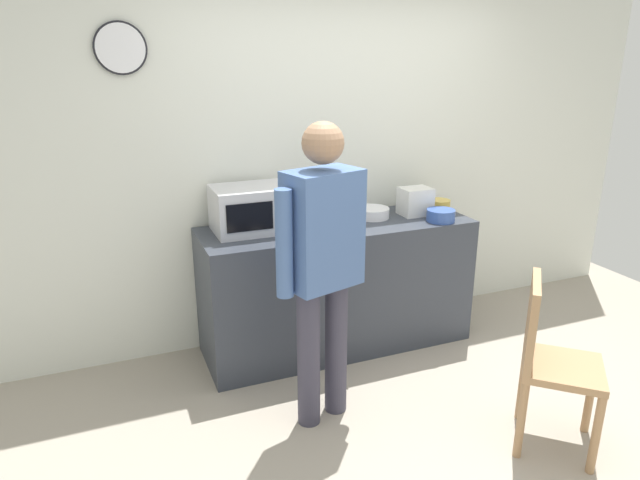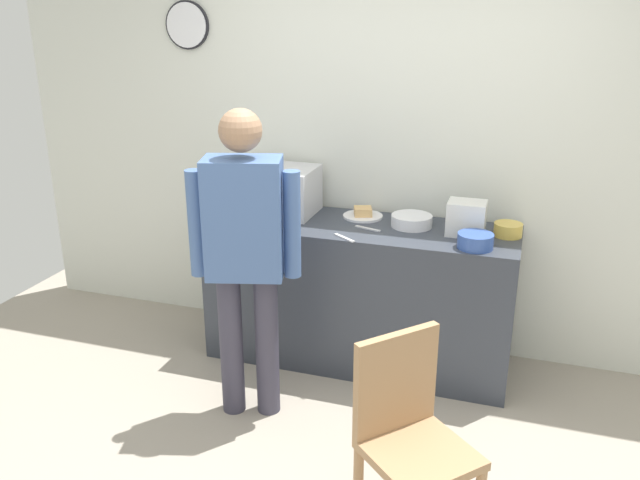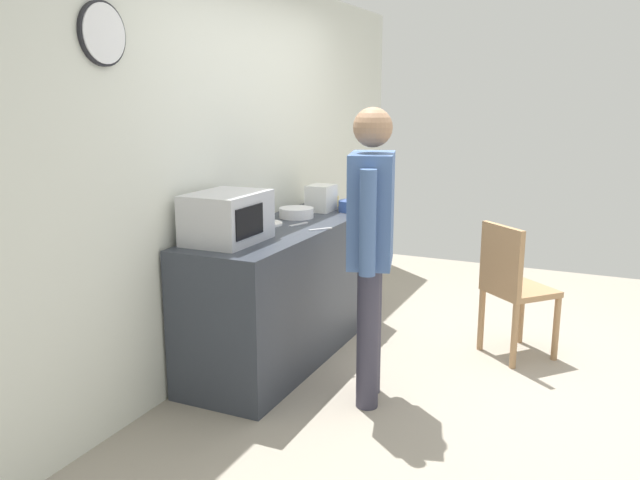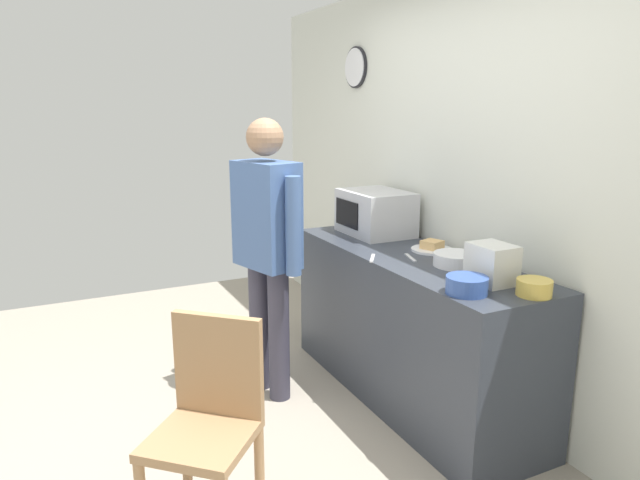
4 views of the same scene
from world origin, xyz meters
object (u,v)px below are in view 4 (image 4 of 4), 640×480
at_px(mixing_bowl, 456,259).
at_px(toaster, 492,264).
at_px(microwave, 375,213).
at_px(wooden_chair, 209,418).
at_px(fork_utensil, 372,258).
at_px(sandwich_plate, 432,248).
at_px(cereal_bowl, 467,285).
at_px(salad_bowl, 534,288).
at_px(spoon_utensil, 410,258).
at_px(person_standing, 267,239).

distance_m(mixing_bowl, toaster, 0.34).
distance_m(microwave, wooden_chair, 2.00).
xyz_separation_m(microwave, mixing_bowl, (0.89, -0.02, -0.11)).
distance_m(fork_utensil, wooden_chair, 1.38).
relative_size(sandwich_plate, cereal_bowl, 1.27).
bearing_deg(toaster, mixing_bowl, 171.99).
xyz_separation_m(salad_bowl, toaster, (-0.24, -0.05, 0.06)).
xyz_separation_m(cereal_bowl, mixing_bowl, (-0.41, 0.27, -0.01)).
xyz_separation_m(sandwich_plate, fork_utensil, (-0.00, -0.43, -0.02)).
bearing_deg(mixing_bowl, spoon_utensil, -150.68).
xyz_separation_m(fork_utensil, person_standing, (-0.40, -0.50, 0.08)).
relative_size(salad_bowl, wooden_chair, 0.18).
bearing_deg(sandwich_plate, wooden_chair, -68.68).
bearing_deg(salad_bowl, spoon_utensil, -170.58).
height_order(cereal_bowl, spoon_utensil, cereal_bowl).
height_order(mixing_bowl, fork_utensil, mixing_bowl).
bearing_deg(cereal_bowl, sandwich_plate, 154.52).
xyz_separation_m(cereal_bowl, fork_utensil, (-0.74, -0.07, -0.04)).
bearing_deg(mixing_bowl, toaster, -8.01).
bearing_deg(fork_utensil, salad_bowl, 20.68).
distance_m(sandwich_plate, fork_utensil, 0.43).
bearing_deg(mixing_bowl, microwave, 178.81).
bearing_deg(fork_utensil, sandwich_plate, 89.86).
relative_size(cereal_bowl, spoon_utensil, 1.18).
height_order(sandwich_plate, salad_bowl, salad_bowl).
relative_size(spoon_utensil, wooden_chair, 0.18).
distance_m(sandwich_plate, salad_bowl, 0.90).
bearing_deg(sandwich_plate, microwave, -173.31).
bearing_deg(spoon_utensil, cereal_bowl, -11.42).
bearing_deg(cereal_bowl, toaster, 109.29).
relative_size(microwave, wooden_chair, 0.53).
bearing_deg(salad_bowl, cereal_bowl, -121.49).
distance_m(cereal_bowl, mixing_bowl, 0.49).
height_order(sandwich_plate, wooden_chair, sandwich_plate).
distance_m(toaster, person_standing, 1.32).
xyz_separation_m(sandwich_plate, cereal_bowl, (0.74, -0.35, 0.02)).
height_order(salad_bowl, spoon_utensil, salad_bowl).
bearing_deg(salad_bowl, mixing_bowl, 179.89).
bearing_deg(cereal_bowl, mixing_bowl, 146.77).
bearing_deg(sandwich_plate, salad_bowl, -5.42).
height_order(toaster, spoon_utensil, toaster).
distance_m(spoon_utensil, person_standing, 0.86).
relative_size(mixing_bowl, fork_utensil, 1.47).
distance_m(microwave, mixing_bowl, 0.90).
bearing_deg(cereal_bowl, person_standing, -153.19).
distance_m(sandwich_plate, person_standing, 1.01).
xyz_separation_m(mixing_bowl, fork_utensil, (-0.33, -0.34, -0.03)).
relative_size(salad_bowl, toaster, 0.75).
relative_size(cereal_bowl, fork_utensil, 1.18).
distance_m(salad_bowl, spoon_utensil, 0.82).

